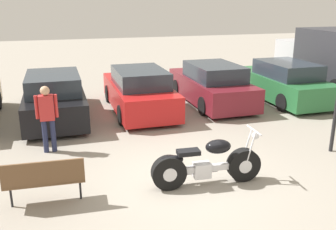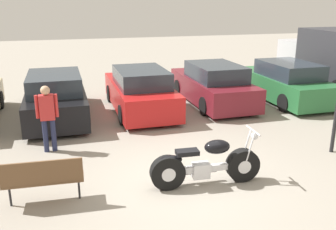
{
  "view_description": "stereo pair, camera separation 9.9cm",
  "coord_description": "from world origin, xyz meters",
  "px_view_note": "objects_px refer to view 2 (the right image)",
  "views": [
    {
      "loc": [
        -2.44,
        -6.51,
        3.55
      ],
      "look_at": [
        0.08,
        1.86,
        0.85
      ],
      "focal_mm": 40.0,
      "sensor_mm": 36.0,
      "label": 1
    },
    {
      "loc": [
        -2.34,
        -6.54,
        3.55
      ],
      "look_at": [
        0.08,
        1.86,
        0.85
      ],
      "focal_mm": 40.0,
      "sensor_mm": 36.0,
      "label": 2
    }
  ],
  "objects_px": {
    "park_bench": "(43,177)",
    "parked_car_maroon": "(213,85)",
    "parked_car_black": "(56,97)",
    "motorcycle": "(205,165)",
    "parked_car_green": "(285,83)",
    "parked_car_red": "(140,91)",
    "person_standing": "(47,113)"
  },
  "relations": [
    {
      "from": "park_bench",
      "to": "parked_car_maroon",
      "type": "bearing_deg",
      "value": 45.23
    },
    {
      "from": "parked_car_black",
      "to": "park_bench",
      "type": "bearing_deg",
      "value": -92.48
    },
    {
      "from": "motorcycle",
      "to": "park_bench",
      "type": "xyz_separation_m",
      "value": [
        -3.05,
        0.09,
        0.11
      ]
    },
    {
      "from": "motorcycle",
      "to": "parked_car_green",
      "type": "xyz_separation_m",
      "value": [
        5.21,
        5.38,
        0.22
      ]
    },
    {
      "from": "parked_car_maroon",
      "to": "park_bench",
      "type": "relative_size",
      "value": 3.1
    },
    {
      "from": "parked_car_red",
      "to": "parked_car_maroon",
      "type": "relative_size",
      "value": 1.0
    },
    {
      "from": "motorcycle",
      "to": "parked_car_green",
      "type": "distance_m",
      "value": 7.49
    },
    {
      "from": "motorcycle",
      "to": "parked_car_black",
      "type": "height_order",
      "value": "parked_car_black"
    },
    {
      "from": "motorcycle",
      "to": "parked_car_black",
      "type": "distance_m",
      "value": 6.14
    },
    {
      "from": "parked_car_red",
      "to": "parked_car_green",
      "type": "xyz_separation_m",
      "value": [
        5.35,
        -0.13,
        0.0
      ]
    },
    {
      "from": "parked_car_black",
      "to": "person_standing",
      "type": "xyz_separation_m",
      "value": [
        -0.17,
        -2.8,
        0.31
      ]
    },
    {
      "from": "parked_car_green",
      "to": "parked_car_maroon",
      "type": "bearing_deg",
      "value": 172.7
    },
    {
      "from": "motorcycle",
      "to": "parked_car_maroon",
      "type": "bearing_deg",
      "value": 66.06
    },
    {
      "from": "motorcycle",
      "to": "person_standing",
      "type": "bearing_deg",
      "value": 138.25
    },
    {
      "from": "parked_car_black",
      "to": "person_standing",
      "type": "distance_m",
      "value": 2.82
    },
    {
      "from": "parked_car_green",
      "to": "parked_car_black",
      "type": "bearing_deg",
      "value": 179.41
    },
    {
      "from": "parked_car_maroon",
      "to": "parked_car_green",
      "type": "distance_m",
      "value": 2.7
    },
    {
      "from": "parked_car_red",
      "to": "parked_car_black",
      "type": "bearing_deg",
      "value": -178.99
    },
    {
      "from": "parked_car_black",
      "to": "parked_car_red",
      "type": "bearing_deg",
      "value": 1.01
    },
    {
      "from": "parked_car_red",
      "to": "parked_car_maroon",
      "type": "xyz_separation_m",
      "value": [
        2.68,
        0.21,
        0.0
      ]
    },
    {
      "from": "motorcycle",
      "to": "parked_car_black",
      "type": "xyz_separation_m",
      "value": [
        -2.81,
        5.46,
        0.22
      ]
    },
    {
      "from": "parked_car_red",
      "to": "parked_car_maroon",
      "type": "bearing_deg",
      "value": 4.54
    },
    {
      "from": "parked_car_red",
      "to": "parked_car_green",
      "type": "bearing_deg",
      "value": -1.39
    },
    {
      "from": "motorcycle",
      "to": "parked_car_red",
      "type": "xyz_separation_m",
      "value": [
        -0.14,
        5.51,
        0.22
      ]
    },
    {
      "from": "motorcycle",
      "to": "person_standing",
      "type": "height_order",
      "value": "person_standing"
    },
    {
      "from": "parked_car_black",
      "to": "parked_car_maroon",
      "type": "bearing_deg",
      "value": 2.78
    },
    {
      "from": "parked_car_red",
      "to": "parked_car_maroon",
      "type": "distance_m",
      "value": 2.68
    },
    {
      "from": "parked_car_maroon",
      "to": "person_standing",
      "type": "bearing_deg",
      "value": -151.03
    },
    {
      "from": "parked_car_black",
      "to": "parked_car_green",
      "type": "xyz_separation_m",
      "value": [
        8.03,
        -0.08,
        0.0
      ]
    },
    {
      "from": "motorcycle",
      "to": "park_bench",
      "type": "height_order",
      "value": "motorcycle"
    },
    {
      "from": "parked_car_green",
      "to": "motorcycle",
      "type": "bearing_deg",
      "value": -134.13
    },
    {
      "from": "park_bench",
      "to": "person_standing",
      "type": "bearing_deg",
      "value": 88.59
    }
  ]
}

